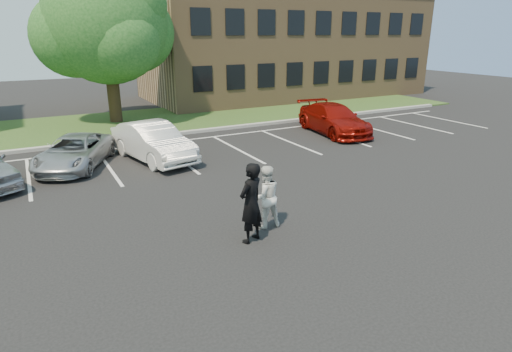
{
  "coord_description": "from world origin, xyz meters",
  "views": [
    {
      "loc": [
        -5.29,
        -8.81,
        5.02
      ],
      "look_at": [
        0.0,
        1.0,
        1.25
      ],
      "focal_mm": 30.0,
      "sensor_mm": 36.0,
      "label": 1
    }
  ],
  "objects": [
    {
      "name": "ground_plane",
      "position": [
        0.0,
        0.0,
        0.0
      ],
      "size": [
        90.0,
        90.0,
        0.0
      ],
      "primitive_type": "plane",
      "color": "black",
      "rests_on": "ground"
    },
    {
      "name": "car_silver_minivan",
      "position": [
        -3.91,
        8.57,
        0.61
      ],
      "size": [
        3.79,
        4.83,
        1.22
      ],
      "primitive_type": "imported",
      "rotation": [
        0.0,
        0.0,
        -0.47
      ],
      "color": "#B0B2B8",
      "rests_on": "ground"
    },
    {
      "name": "man_black_suit",
      "position": [
        -0.78,
        -0.19,
        1.03
      ],
      "size": [
        0.89,
        0.76,
        2.06
      ],
      "primitive_type": "imported",
      "rotation": [
        0.0,
        0.0,
        3.56
      ],
      "color": "black",
      "rests_on": "ground"
    },
    {
      "name": "curb",
      "position": [
        0.0,
        12.0,
        0.07
      ],
      "size": [
        40.0,
        0.3,
        0.15
      ],
      "primitive_type": "cube",
      "color": "gray",
      "rests_on": "ground"
    },
    {
      "name": "man_white_shirt",
      "position": [
        -0.05,
        0.38,
        0.86
      ],
      "size": [
        0.91,
        0.74,
        1.72
      ],
      "primitive_type": "imported",
      "rotation": [
        0.0,
        0.0,
        3.03
      ],
      "color": "silver",
      "rests_on": "ground"
    },
    {
      "name": "car_white_sedan",
      "position": [
        -0.95,
        8.09,
        0.77
      ],
      "size": [
        2.58,
        4.89,
        1.53
      ],
      "primitive_type": "imported",
      "rotation": [
        0.0,
        0.0,
        0.22
      ],
      "color": "white",
      "rests_on": "ground"
    },
    {
      "name": "grass_strip",
      "position": [
        0.0,
        16.0,
        0.04
      ],
      "size": [
        44.0,
        8.0,
        0.08
      ],
      "primitive_type": "cube",
      "color": "#203E15",
      "rests_on": "ground"
    },
    {
      "name": "office_building",
      "position": [
        14.0,
        21.99,
        4.16
      ],
      "size": [
        22.4,
        10.4,
        8.3
      ],
      "color": "olive",
      "rests_on": "ground"
    },
    {
      "name": "tree",
      "position": [
        -0.69,
        16.78,
        5.35
      ],
      "size": [
        7.8,
        7.2,
        8.8
      ],
      "color": "black",
      "rests_on": "ground"
    },
    {
      "name": "stall_lines",
      "position": [
        1.4,
        8.95,
        0.01
      ],
      "size": [
        34.0,
        5.36,
        0.01
      ],
      "color": "silver",
      "rests_on": "ground"
    },
    {
      "name": "car_red_compact",
      "position": [
        8.62,
        8.52,
        0.74
      ],
      "size": [
        2.71,
        5.33,
        1.48
      ],
      "primitive_type": "imported",
      "rotation": [
        0.0,
        0.0,
        -0.13
      ],
      "color": "maroon",
      "rests_on": "ground"
    }
  ]
}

